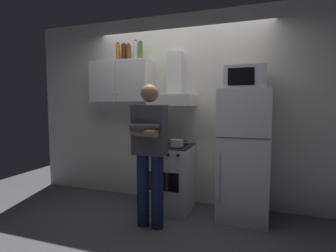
# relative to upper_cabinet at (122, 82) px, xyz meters

# --- Properties ---
(ground_plane) EXTENTS (7.00, 7.00, 0.00)m
(ground_plane) POSITION_rel_upper_cabinet_xyz_m (0.85, -0.37, -1.75)
(ground_plane) COLOR #4C4C51
(back_wall_tiled) EXTENTS (4.80, 0.10, 2.70)m
(back_wall_tiled) POSITION_rel_upper_cabinet_xyz_m (0.85, 0.23, -0.40)
(back_wall_tiled) COLOR silver
(back_wall_tiled) RESTS_ON ground_plane
(upper_cabinet) EXTENTS (0.90, 0.37, 0.60)m
(upper_cabinet) POSITION_rel_upper_cabinet_xyz_m (0.00, 0.00, 0.00)
(upper_cabinet) COLOR silver
(stove_oven) EXTENTS (0.60, 0.62, 0.87)m
(stove_oven) POSITION_rel_upper_cabinet_xyz_m (0.80, -0.13, -1.32)
(stove_oven) COLOR silver
(stove_oven) RESTS_ON ground_plane
(range_hood) EXTENTS (0.60, 0.44, 0.75)m
(range_hood) POSITION_rel_upper_cabinet_xyz_m (0.80, 0.00, -0.15)
(range_hood) COLOR white
(refrigerator) EXTENTS (0.60, 0.62, 1.60)m
(refrigerator) POSITION_rel_upper_cabinet_xyz_m (1.75, -0.12, -0.95)
(refrigerator) COLOR silver
(refrigerator) RESTS_ON ground_plane
(microwave) EXTENTS (0.48, 0.37, 0.28)m
(microwave) POSITION_rel_upper_cabinet_xyz_m (1.75, -0.11, -0.01)
(microwave) COLOR #B7BABF
(microwave) RESTS_ON refrigerator
(person_standing) EXTENTS (0.38, 0.33, 1.64)m
(person_standing) POSITION_rel_upper_cabinet_xyz_m (0.75, -0.73, -0.85)
(person_standing) COLOR #192342
(person_standing) RESTS_ON ground_plane
(cooking_pot) EXTENTS (0.27, 0.17, 0.09)m
(cooking_pot) POSITION_rel_upper_cabinet_xyz_m (0.93, -0.24, -0.83)
(cooking_pot) COLOR #B7BABF
(cooking_pot) RESTS_ON stove_oven
(bottle_olive_oil) EXTENTS (0.06, 0.06, 0.27)m
(bottle_olive_oil) POSITION_rel_upper_cabinet_xyz_m (0.30, 0.02, 0.43)
(bottle_olive_oil) COLOR #4C6B19
(bottle_olive_oil) RESTS_ON upper_cabinet
(bottle_liquor_amber) EXTENTS (0.07, 0.07, 0.29)m
(bottle_liquor_amber) POSITION_rel_upper_cabinet_xyz_m (-0.07, 0.04, 0.44)
(bottle_liquor_amber) COLOR #B7721E
(bottle_liquor_amber) RESTS_ON upper_cabinet
(bottle_rum_dark) EXTENTS (0.08, 0.08, 0.26)m
(bottle_rum_dark) POSITION_rel_upper_cabinet_xyz_m (0.03, 0.02, 0.43)
(bottle_rum_dark) COLOR #47230F
(bottle_rum_dark) RESTS_ON upper_cabinet
(bottle_beer_brown) EXTENTS (0.07, 0.07, 0.24)m
(bottle_beer_brown) POSITION_rel_upper_cabinet_xyz_m (0.13, -0.01, 0.41)
(bottle_beer_brown) COLOR brown
(bottle_beer_brown) RESTS_ON upper_cabinet
(bottle_vodka_clear) EXTENTS (0.06, 0.06, 0.30)m
(bottle_vodka_clear) POSITION_rel_upper_cabinet_xyz_m (0.22, 0.03, 0.44)
(bottle_vodka_clear) COLOR silver
(bottle_vodka_clear) RESTS_ON upper_cabinet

